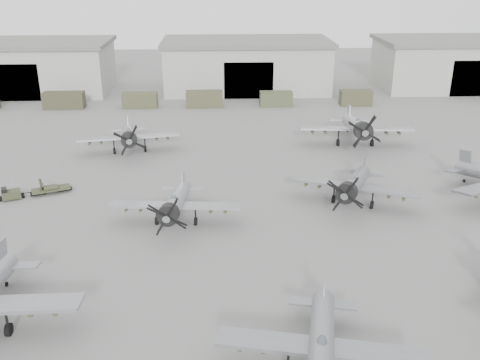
# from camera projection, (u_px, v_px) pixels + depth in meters

# --- Properties ---
(ground) EXTENTS (220.00, 220.00, 0.00)m
(ground) POSITION_uv_depth(u_px,v_px,m) (295.00, 283.00, 37.94)
(ground) COLOR slate
(ground) RESTS_ON ground
(hangar_left) EXTENTS (29.00, 14.80, 8.70)m
(hangar_left) POSITION_uv_depth(u_px,v_px,m) (26.00, 67.00, 91.99)
(hangar_left) COLOR #B0B1A6
(hangar_left) RESTS_ON ground
(hangar_center) EXTENTS (29.00, 14.80, 8.70)m
(hangar_center) POSITION_uv_depth(u_px,v_px,m) (246.00, 65.00, 93.56)
(hangar_center) COLOR #B0B1A6
(hangar_center) RESTS_ON ground
(hangar_right) EXTENTS (29.00, 14.80, 8.70)m
(hangar_right) POSITION_uv_depth(u_px,v_px,m) (459.00, 63.00, 95.13)
(hangar_right) COLOR #B0B1A6
(hangar_right) RESTS_ON ground
(support_truck_1) EXTENTS (6.21, 2.20, 2.55)m
(support_truck_1) POSITION_uv_depth(u_px,v_px,m) (64.00, 100.00, 82.48)
(support_truck_1) COLOR #3A3926
(support_truck_1) RESTS_ON ground
(support_truck_2) EXTENTS (5.35, 2.20, 2.33)m
(support_truck_2) POSITION_uv_depth(u_px,v_px,m) (140.00, 100.00, 83.01)
(support_truck_2) COLOR #43452D
(support_truck_2) RESTS_ON ground
(support_truck_3) EXTENTS (5.67, 2.20, 2.49)m
(support_truck_3) POSITION_uv_depth(u_px,v_px,m) (204.00, 99.00, 83.39)
(support_truck_3) COLOR #44442C
(support_truck_3) RESTS_ON ground
(support_truck_4) EXTENTS (5.05, 2.20, 2.27)m
(support_truck_4) POSITION_uv_depth(u_px,v_px,m) (276.00, 99.00, 83.89)
(support_truck_4) COLOR #434930
(support_truck_4) RESTS_ON ground
(support_truck_5) EXTENTS (4.94, 2.20, 2.40)m
(support_truck_5) POSITION_uv_depth(u_px,v_px,m) (356.00, 98.00, 84.39)
(support_truck_5) COLOR #41412A
(support_truck_5) RESTS_ON ground
(aircraft_near_1) EXTENTS (11.63, 10.47, 4.62)m
(aircraft_near_1) POSITION_uv_depth(u_px,v_px,m) (321.00, 347.00, 28.51)
(aircraft_near_1) COLOR gray
(aircraft_near_1) RESTS_ON ground
(aircraft_mid_1) EXTENTS (11.26, 10.14, 4.49)m
(aircraft_mid_1) POSITION_uv_depth(u_px,v_px,m) (175.00, 204.00, 45.50)
(aircraft_mid_1) COLOR #9A9DA2
(aircraft_mid_1) RESTS_ON ground
(aircraft_mid_2) EXTENTS (11.57, 10.49, 4.74)m
(aircraft_mid_2) POSITION_uv_depth(u_px,v_px,m) (354.00, 185.00, 49.08)
(aircraft_mid_2) COLOR gray
(aircraft_mid_2) RESTS_ON ground
(aircraft_far_0) EXTENTS (12.09, 10.88, 4.80)m
(aircraft_far_0) POSITION_uv_depth(u_px,v_px,m) (129.00, 135.00, 62.85)
(aircraft_far_0) COLOR #A0A3A9
(aircraft_far_0) RESTS_ON ground
(aircraft_far_1) EXTENTS (13.89, 12.50, 5.54)m
(aircraft_far_1) POSITION_uv_depth(u_px,v_px,m) (357.00, 127.00, 65.03)
(aircraft_far_1) COLOR #989BA0
(aircraft_far_1) RESTS_ON ground
(tug_trailer) EXTENTS (6.27, 3.44, 1.27)m
(tug_trailer) POSITION_uv_depth(u_px,v_px,m) (27.00, 192.00, 51.61)
(tug_trailer) COLOR #363925
(tug_trailer) RESTS_ON ground
(ground_crew) EXTENTS (0.42, 0.63, 1.70)m
(ground_crew) POSITION_uv_depth(u_px,v_px,m) (41.00, 186.00, 52.00)
(ground_crew) COLOR #3A3E28
(ground_crew) RESTS_ON ground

